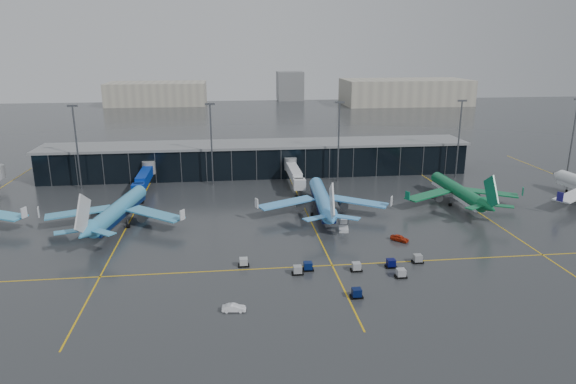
{
  "coord_description": "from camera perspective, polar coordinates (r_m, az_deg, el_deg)",
  "views": [
    {
      "loc": [
        -9.95,
        -107.82,
        42.58
      ],
      "look_at": [
        5.0,
        18.0,
        6.0
      ],
      "focal_mm": 32.0,
      "sensor_mm": 36.0,
      "label": 1
    }
  ],
  "objects": [
    {
      "name": "jet_bridges",
      "position": [
        157.54,
        -15.72,
        1.52
      ],
      "size": [
        94.0,
        27.5,
        7.2
      ],
      "color": "#595B60",
      "rests_on": "ground"
    },
    {
      "name": "mobile_airstair",
      "position": [
        122.48,
        6.2,
        -3.96
      ],
      "size": [
        2.73,
        3.54,
        3.45
      ],
      "rotation": [
        0.0,
        0.0,
        -0.18
      ],
      "color": "silver",
      "rests_on": "ground"
    },
    {
      "name": "baggage_carts",
      "position": [
        100.78,
        6.5,
        -8.53
      ],
      "size": [
        37.26,
        17.06,
        1.7
      ],
      "color": "black",
      "rests_on": "ground"
    },
    {
      "name": "distant_hangars",
      "position": [
        384.11,
        2.26,
        11.05
      ],
      "size": [
        260.0,
        71.0,
        22.0
      ],
      "color": "#B2AD99",
      "rests_on": "ground"
    },
    {
      "name": "ground",
      "position": [
        116.35,
        -1.41,
        -5.37
      ],
      "size": [
        600.0,
        600.0,
        0.0
      ],
      "primitive_type": "plane",
      "color": "#282B2D",
      "rests_on": "ground"
    },
    {
      "name": "flood_masts",
      "position": [
        161.12,
        -1.35,
        5.81
      ],
      "size": [
        203.0,
        0.5,
        25.5
      ],
      "color": "#595B60",
      "rests_on": "ground"
    },
    {
      "name": "airliner_aer_lingus",
      "position": [
        148.2,
        18.38,
        0.94
      ],
      "size": [
        34.21,
        38.86,
        11.84
      ],
      "primitive_type": null,
      "rotation": [
        0.0,
        0.0,
        0.01
      ],
      "color": "#0C6537",
      "rests_on": "ground"
    },
    {
      "name": "taxi_lines",
      "position": [
        127.42,
        2.63,
        -3.43
      ],
      "size": [
        220.0,
        120.0,
        0.02
      ],
      "color": "gold",
      "rests_on": "ground"
    },
    {
      "name": "terminal_pier",
      "position": [
        174.13,
        -3.35,
        3.75
      ],
      "size": [
        142.0,
        17.0,
        10.7
      ],
      "color": "black",
      "rests_on": "ground"
    },
    {
      "name": "airliner_arkefly",
      "position": [
        130.64,
        -18.39,
        -0.88
      ],
      "size": [
        42.54,
        46.55,
        12.55
      ],
      "primitive_type": null,
      "rotation": [
        0.0,
        0.0,
        -0.18
      ],
      "color": "#3B94C3",
      "rests_on": "ground"
    },
    {
      "name": "airliner_klm_near",
      "position": [
        132.91,
        3.82,
        0.19
      ],
      "size": [
        38.04,
        42.64,
        12.43
      ],
      "primitive_type": null,
      "rotation": [
        0.0,
        0.0,
        -0.06
      ],
      "color": "#459CE5",
      "rests_on": "ground"
    },
    {
      "name": "service_van_red",
      "position": [
        118.23,
        12.29,
        -5.03
      ],
      "size": [
        4.13,
        4.12,
        1.42
      ],
      "primitive_type": "imported",
      "rotation": [
        0.0,
        0.0,
        0.79
      ],
      "color": "#B0260D",
      "rests_on": "ground"
    },
    {
      "name": "service_van_white",
      "position": [
        87.34,
        -6.03,
        -12.69
      ],
      "size": [
        4.06,
        1.75,
        1.3
      ],
      "primitive_type": "imported",
      "rotation": [
        0.0,
        0.0,
        1.48
      ],
      "color": "white",
      "rests_on": "ground"
    }
  ]
}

